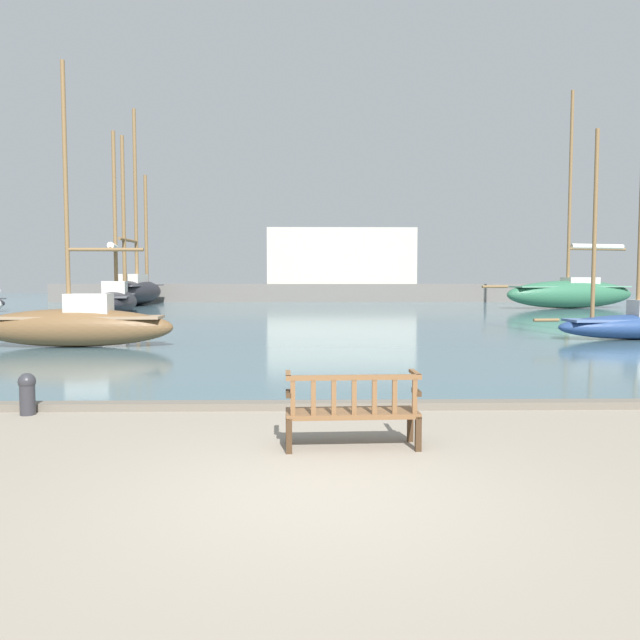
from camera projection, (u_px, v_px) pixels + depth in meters
name	position (u px, v px, depth m)	size (l,w,h in m)	color
ground_plane	(318.00, 493.00, 5.95)	(160.00, 160.00, 0.00)	gray
harbor_water	(309.00, 304.00, 49.84)	(100.00, 80.00, 0.08)	#476670
quay_edge_kerb	(314.00, 405.00, 9.79)	(40.00, 0.30, 0.12)	#675F54
park_bench	(352.00, 410.00, 7.51)	(1.62, 0.59, 0.92)	#3D2A19
sailboat_far_starboard	(75.00, 324.00, 18.05)	(5.72, 1.32, 8.12)	brown
sailboat_nearest_starboard	(571.00, 292.00, 41.86)	(11.35, 4.38, 14.35)	#2D6647
sailboat_centre_channel	(116.00, 299.00, 34.69)	(3.92, 8.83, 10.13)	black
sailboat_mid_starboard	(136.00, 288.00, 46.92)	(2.85, 10.07, 14.62)	black
mooring_bollard	(27.00, 391.00, 9.36)	(0.26, 0.26, 0.63)	#2D2D33
far_breakwater	(322.00, 278.00, 53.91)	(43.92, 2.40, 6.42)	#66605B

